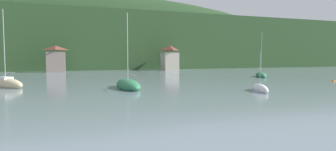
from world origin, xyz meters
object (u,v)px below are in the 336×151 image
object	(u,v)px
shore_building_westcentral	(56,59)
sailboat_far_3	(128,85)
shore_building_central	(170,58)
sailboat_far_10	(261,75)
sailboat_far_7	(6,84)
mooring_buoy_near	(333,82)
sailboat_mid_8	(260,89)

from	to	relation	value
shore_building_westcentral	sailboat_far_3	size ratio (longest dim) A/B	0.70
shore_building_central	sailboat_far_10	size ratio (longest dim) A/B	0.81
shore_building_central	sailboat_far_10	bearing A→B (deg)	-77.95
shore_building_westcentral	sailboat_far_7	xyz separation A→B (m)	(-5.05, -40.40, -3.22)
shore_building_central	sailboat_far_7	xyz separation A→B (m)	(-40.11, -41.15, -3.49)
shore_building_westcentral	shore_building_central	size ratio (longest dim) A/B	0.93
shore_building_central	sailboat_far_10	world-z (taller)	sailboat_far_10
sailboat_far_10	mooring_buoy_near	bearing A→B (deg)	46.39
sailboat_far_7	shore_building_westcentral	bearing A→B (deg)	-48.07
sailboat_far_3	sailboat_mid_8	bearing A→B (deg)	-123.14
sailboat_far_3	mooring_buoy_near	bearing A→B (deg)	-95.73
sailboat_far_7	mooring_buoy_near	xyz separation A→B (m)	(52.66, -9.15, -0.47)
shore_building_westcentral	sailboat_far_3	distance (m)	49.31
shore_building_central	sailboat_mid_8	bearing A→B (deg)	-98.64
sailboat_far_7	shore_building_central	bearing A→B (deg)	-85.21
sailboat_far_3	mooring_buoy_near	world-z (taller)	sailboat_far_3
sailboat_far_7	sailboat_mid_8	size ratio (longest dim) A/B	2.16
shore_building_westcentral	sailboat_far_10	distance (m)	56.02
shore_building_westcentral	sailboat_far_7	distance (m)	40.84
sailboat_far_10	sailboat_far_7	bearing A→B (deg)	-57.33
sailboat_far_10	sailboat_mid_8	bearing A→B (deg)	-11.28
shore_building_central	mooring_buoy_near	size ratio (longest dim) A/B	14.14
sailboat_far_3	sailboat_mid_8	world-z (taller)	sailboat_far_3
shore_building_central	sailboat_far_3	xyz separation A→B (m)	(-23.84, -48.66, -3.54)
shore_building_westcentral	mooring_buoy_near	bearing A→B (deg)	-46.15
sailboat_far_3	mooring_buoy_near	distance (m)	36.43
shore_building_westcentral	sailboat_mid_8	distance (m)	62.55
sailboat_far_3	mooring_buoy_near	size ratio (longest dim) A/B	18.77
shore_building_westcentral	mooring_buoy_near	distance (m)	68.82
sailboat_far_7	sailboat_mid_8	world-z (taller)	sailboat_far_7
sailboat_far_7	mooring_buoy_near	size ratio (longest dim) A/B	20.14
shore_building_central	sailboat_far_7	world-z (taller)	sailboat_far_7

